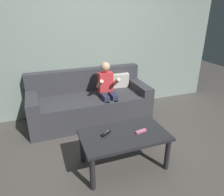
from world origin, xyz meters
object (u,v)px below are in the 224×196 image
person_seated_on_couch (107,89)px  coffee_table (124,139)px  couch (90,103)px  game_remote_black_center (106,133)px  game_remote_pink_near_edge (141,131)px

person_seated_on_couch → coffee_table: (-0.18, -1.12, -0.20)m
couch → person_seated_on_couch: 0.42m
coffee_table → game_remote_black_center: bearing=160.7°
couch → game_remote_black_center: bearing=-95.8°
game_remote_pink_near_edge → game_remote_black_center: bearing=165.8°
person_seated_on_couch → game_remote_pink_near_edge: person_seated_on_couch is taller
coffee_table → game_remote_black_center: size_ratio=7.38×
couch → game_remote_pink_near_edge: couch is taller
coffee_table → game_remote_pink_near_edge: game_remote_pink_near_edge is taller
person_seated_on_couch → coffee_table: size_ratio=1.00×
couch → coffee_table: (0.08, -1.30, 0.08)m
couch → coffee_table: bearing=-86.7°
coffee_table → game_remote_black_center: (-0.20, 0.07, 0.08)m
coffee_table → game_remote_pink_near_edge: 0.22m
couch → game_remote_black_center: couch is taller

